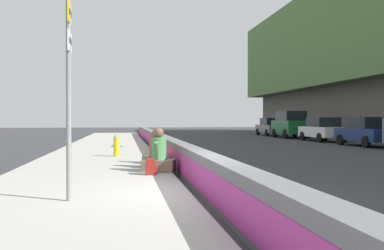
{
  "coord_description": "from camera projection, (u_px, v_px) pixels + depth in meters",
  "views": [
    {
      "loc": [
        -8.67,
        1.73,
        1.57
      ],
      "look_at": [
        5.62,
        -0.43,
        1.39
      ],
      "focal_mm": 42.12,
      "sensor_mm": 36.0,
      "label": 1
    }
  ],
  "objects": [
    {
      "name": "ground_plane",
      "position": [
        213.0,
        199.0,
        8.85
      ],
      "size": [
        160.0,
        160.0,
        0.0
      ],
      "primitive_type": "plane",
      "color": "#353538",
      "rests_on": "ground"
    },
    {
      "name": "sidewalk_strip",
      "position": [
        75.0,
        199.0,
        8.46
      ],
      "size": [
        80.0,
        4.4,
        0.14
      ],
      "primitive_type": "cube",
      "color": "#A8A59E",
      "rests_on": "ground_plane"
    },
    {
      "name": "jersey_barrier",
      "position": [
        213.0,
        178.0,
        8.85
      ],
      "size": [
        76.0,
        0.45,
        0.85
      ],
      "color": "slate",
      "rests_on": "ground_plane"
    },
    {
      "name": "route_sign_post",
      "position": [
        69.0,
        83.0,
        7.88
      ],
      "size": [
        0.44,
        0.09,
        3.6
      ],
      "color": "gray",
      "rests_on": "sidewalk_strip"
    },
    {
      "name": "fire_hydrant",
      "position": [
        117.0,
        145.0,
        17.42
      ],
      "size": [
        0.26,
        0.46,
        0.88
      ],
      "color": "gold",
      "rests_on": "sidewalk_strip"
    },
    {
      "name": "seated_person_foreground",
      "position": [
        159.0,
        158.0,
        12.4
      ],
      "size": [
        0.93,
        1.02,
        1.2
      ],
      "color": "#706651",
      "rests_on": "sidewalk_strip"
    },
    {
      "name": "seated_person_middle",
      "position": [
        156.0,
        155.0,
        13.43
      ],
      "size": [
        0.72,
        0.81,
        1.13
      ],
      "color": "#424247",
      "rests_on": "sidewalk_strip"
    },
    {
      "name": "seated_person_rear",
      "position": [
        155.0,
        153.0,
        14.75
      ],
      "size": [
        0.68,
        0.77,
        1.06
      ],
      "color": "#706651",
      "rests_on": "sidewalk_strip"
    },
    {
      "name": "backpack",
      "position": [
        151.0,
        167.0,
        11.63
      ],
      "size": [
        0.32,
        0.28,
        0.4
      ],
      "color": "maroon",
      "rests_on": "sidewalk_strip"
    },
    {
      "name": "parked_car_fourth",
      "position": [
        367.0,
        132.0,
        26.18
      ],
      "size": [
        4.52,
        1.98,
        1.71
      ],
      "color": "navy",
      "rests_on": "ground_plane"
    },
    {
      "name": "parked_car_midline",
      "position": [
        323.0,
        129.0,
        32.05
      ],
      "size": [
        4.52,
        1.99,
        1.71
      ],
      "color": "silver",
      "rests_on": "ground_plane"
    },
    {
      "name": "parked_car_far",
      "position": [
        290.0,
        124.0,
        37.93
      ],
      "size": [
        4.87,
        2.21,
        2.28
      ],
      "color": "#145128",
      "rests_on": "ground_plane"
    },
    {
      "name": "parked_car_farther",
      "position": [
        271.0,
        127.0,
        43.45
      ],
      "size": [
        4.51,
        1.97,
        1.71
      ],
      "color": "slate",
      "rests_on": "ground_plane"
    }
  ]
}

